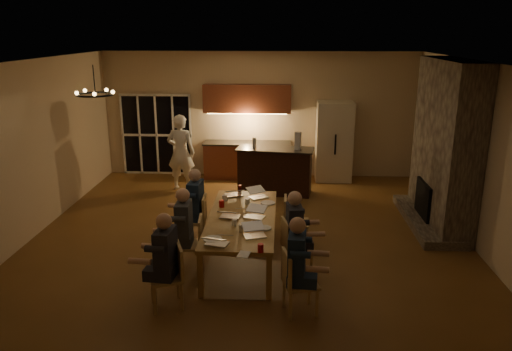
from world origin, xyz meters
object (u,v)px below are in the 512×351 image
object	(u,v)px
chair_right_near	(301,282)
person_right_mid	(294,234)
redcup_near	(261,248)
plate_far	(268,203)
chair_left_near	(166,277)
laptop_b	(255,229)
person_left_near	(166,261)
bar_bottle	(254,143)
redcup_mid	(222,204)
chair_left_far	(194,220)
can_silver	(241,229)
chair_left_mid	(188,244)
person_left_far	(196,207)
person_right_near	(297,266)
dining_table	(242,238)
standing_person	(181,152)
chair_right_far	(296,222)
mug_back	(225,198)
plate_left	(213,239)
refrigerator	(334,141)
chandelier	(95,94)
laptop_e	(233,190)
laptop_f	(258,192)
laptop_a	(217,237)
mug_mid	(247,201)
person_left_mid	(184,230)
bar_blender	(298,141)
laptop_d	(254,211)
mug_front	(234,223)
plate_near	(264,228)
bar_island	(275,171)
laptop_c	(230,210)

from	to	relation	value
chair_right_near	person_right_mid	size ratio (longest dim) A/B	0.64
redcup_near	plate_far	distance (m)	2.02
chair_left_near	laptop_b	xyz separation A→B (m)	(1.18, 0.75, 0.42)
person_left_near	bar_bottle	world-z (taller)	person_left_near
redcup_mid	chair_left_far	bearing A→B (deg)	165.90
person_left_near	redcup_near	distance (m)	1.30
laptop_b	can_silver	xyz separation A→B (m)	(-0.22, 0.14, -0.05)
chair_left_mid	person_left_far	world-z (taller)	person_left_far
can_silver	person_right_near	bearing A→B (deg)	-49.30
dining_table	can_silver	bearing A→B (deg)	-86.80
chair_left_mid	person_left_far	distance (m)	1.10
person_left_far	standing_person	size ratio (longest dim) A/B	0.76
chair_right_near	standing_person	size ratio (longest dim) A/B	0.49
chair_right_far	bar_bottle	world-z (taller)	bar_bottle
person_left_near	bar_bottle	distance (m)	5.23
chair_left_mid	plate_far	bearing A→B (deg)	128.04
mug_back	plate_left	xyz separation A→B (m)	(0.02, -1.74, -0.04)
person_left_near	person_right_near	bearing A→B (deg)	93.86
dining_table	redcup_mid	xyz separation A→B (m)	(-0.39, 0.44, 0.44)
person_left_near	plate_far	world-z (taller)	person_left_near
refrigerator	chandelier	bearing A→B (deg)	-131.31
refrigerator	laptop_e	distance (m)	4.25
person_right_near	person_left_far	bearing A→B (deg)	42.96
chair_left_near	laptop_b	size ratio (longest dim) A/B	2.78
laptop_e	laptop_f	distance (m)	0.48
chair_left_near	laptop_a	distance (m)	0.90
laptop_b	mug_mid	distance (m)	1.44
laptop_f	mug_back	xyz separation A→B (m)	(-0.60, -0.20, -0.06)
laptop_b	redcup_mid	size ratio (longest dim) A/B	2.67
chair_left_mid	person_left_mid	size ratio (longest dim) A/B	0.64
bar_blender	chair_left_mid	bearing A→B (deg)	-97.76
laptop_e	standing_person	bearing A→B (deg)	-79.04
chair_right_near	laptop_d	xyz separation A→B (m)	(-0.72, 1.59, 0.42)
refrigerator	chair_left_far	world-z (taller)	refrigerator
refrigerator	chair_left_mid	bearing A→B (deg)	-118.13
chandelier	laptop_f	bearing A→B (deg)	23.03
person_right_near	laptop_d	distance (m)	1.74
person_right_near	mug_back	world-z (taller)	person_right_near
person_right_mid	plate_far	xyz separation A→B (m)	(-0.44, 1.21, 0.07)
mug_front	plate_near	bearing A→B (deg)	-11.70
laptop_d	bar_island	bearing A→B (deg)	103.25
plate_far	bar_bottle	xyz separation A→B (m)	(-0.40, 2.88, 0.44)
dining_table	person_right_mid	world-z (taller)	person_right_mid
person_right_near	person_right_mid	xyz separation A→B (m)	(-0.01, 1.08, 0.00)
chair_left_far	chair_right_near	xyz separation A→B (m)	(1.84, -2.19, 0.00)
chair_right_far	standing_person	distance (m)	4.13
dining_table	chair_right_near	size ratio (longest dim) A/B	3.08
person_left_near	laptop_a	xyz separation A→B (m)	(0.64, 0.46, 0.17)
laptop_c	mug_back	world-z (taller)	laptop_c
dining_table	laptop_f	world-z (taller)	laptop_f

